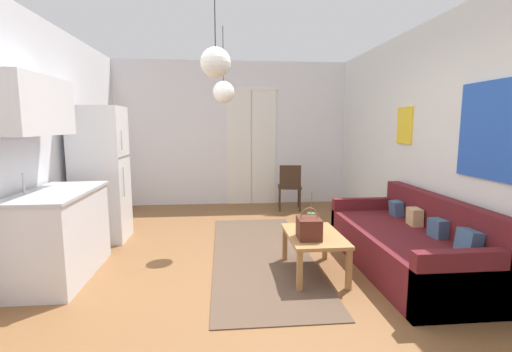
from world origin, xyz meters
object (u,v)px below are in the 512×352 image
object	(u,v)px
refrigerator	(101,174)
accent_chair	(290,185)
pendant_lamp_near	(216,63)
handbag	(309,228)
bamboo_vase	(311,222)
coffee_table	(314,239)
pendant_lamp_far	(224,92)
couch	(410,246)

from	to	relation	value
refrigerator	accent_chair	size ratio (longest dim) A/B	2.13
refrigerator	pendant_lamp_near	xyz separation A→B (m)	(1.57, -2.10, 1.11)
handbag	accent_chair	size ratio (longest dim) A/B	0.37
bamboo_vase	pendant_lamp_near	size ratio (longest dim) A/B	0.49
coffee_table	pendant_lamp_near	distance (m)	2.04
accent_chair	pendant_lamp_near	world-z (taller)	pendant_lamp_near
bamboo_vase	refrigerator	world-z (taller)	refrigerator
refrigerator	pendant_lamp_far	world-z (taller)	pendant_lamp_far
coffee_table	accent_chair	distance (m)	2.83
refrigerator	pendant_lamp_near	bearing A→B (deg)	-53.30
bamboo_vase	handbag	world-z (taller)	bamboo_vase
bamboo_vase	accent_chair	bearing A→B (deg)	84.00
couch	handbag	bearing A→B (deg)	-173.09
handbag	refrigerator	world-z (taller)	refrigerator
handbag	accent_chair	distance (m)	2.97
couch	handbag	size ratio (longest dim) A/B	6.78
couch	accent_chair	bearing A→B (deg)	105.47
handbag	refrigerator	xyz separation A→B (m)	(-2.45, 1.52, 0.36)
bamboo_vase	refrigerator	distance (m)	2.87
couch	bamboo_vase	distance (m)	1.10
couch	coffee_table	xyz separation A→B (m)	(-1.05, -0.00, 0.11)
handbag	pendant_lamp_near	size ratio (longest dim) A/B	0.37
coffee_table	pendant_lamp_near	xyz separation A→B (m)	(-0.98, -0.72, 1.64)
refrigerator	pendant_lamp_far	xyz separation A→B (m)	(1.64, -0.28, 1.06)
coffee_table	bamboo_vase	distance (m)	0.19
handbag	pendant_lamp_far	xyz separation A→B (m)	(-0.82, 1.24, 1.42)
pendant_lamp_near	pendant_lamp_far	world-z (taller)	same
couch	coffee_table	bearing A→B (deg)	-179.88
pendant_lamp_far	coffee_table	bearing A→B (deg)	-50.61
bamboo_vase	pendant_lamp_far	xyz separation A→B (m)	(-0.90, 1.01, 1.42)
accent_chair	pendant_lamp_near	size ratio (longest dim) A/B	0.98
couch	handbag	distance (m)	1.18
pendant_lamp_far	bamboo_vase	bearing A→B (deg)	-48.37
accent_chair	pendant_lamp_far	distance (m)	2.55
coffee_table	pendant_lamp_far	size ratio (longest dim) A/B	0.94
couch	accent_chair	distance (m)	2.92
accent_chair	bamboo_vase	bearing A→B (deg)	91.75
handbag	accent_chair	world-z (taller)	accent_chair
handbag	coffee_table	bearing A→B (deg)	56.36
coffee_table	pendant_lamp_far	distance (m)	2.13
bamboo_vase	pendant_lamp_far	distance (m)	1.96
bamboo_vase	refrigerator	xyz separation A→B (m)	(-2.53, 1.29, 0.36)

